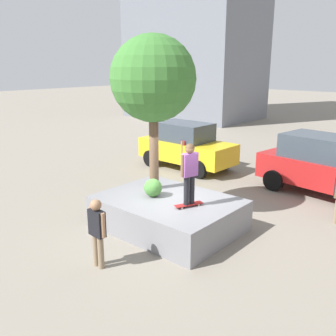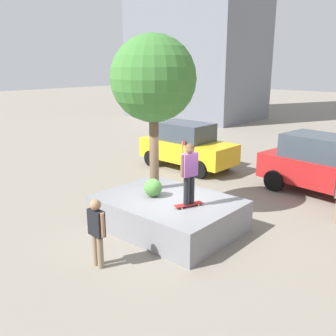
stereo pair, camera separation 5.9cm
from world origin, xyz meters
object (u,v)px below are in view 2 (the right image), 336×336
Objects in this scene: plaza_tree at (153,79)px; passerby_with_bag at (187,151)px; skateboarder at (189,170)px; taxi_cab at (187,145)px; pedestrian_crossing at (97,228)px; sedan_parked at (325,165)px; planter_ledge at (168,213)px; skateboard at (189,205)px.

plaza_tree reaches higher than passerby_with_bag.
plaza_tree is at bearing 163.87° from skateboarder.
taxi_cab is at bearing 129.35° from passerby_with_bag.
pedestrian_crossing is at bearing -70.26° from plaza_tree.
sedan_parked reaches higher than taxi_cab.
passerby_with_bag is (-3.95, 4.89, -0.93)m from skateboarder.
sedan_parked reaches higher than pedestrian_crossing.
taxi_cab is 0.93× the size of sedan_parked.
planter_ledge is 2.75m from pedestrian_crossing.
skateboarder is 0.97× the size of passerby_with_bag.
skateboarder is (0.83, -0.10, 1.47)m from planter_ledge.
skateboard is at bearing -51.03° from taxi_cab.
pedestrian_crossing is 0.98× the size of passerby_with_bag.
passerby_with_bag is at bearing 123.08° from planter_ledge.
sedan_parked is at bearing 68.45° from planter_ledge.
pedestrian_crossing is at bearing -103.47° from skateboard.
taxi_cab is (-4.50, 5.56, -0.87)m from skateboarder.
pedestrian_crossing reaches higher than skateboard.
skateboard is at bearing -16.13° from plaza_tree.
sedan_parked is at bearing 75.97° from skateboard.
sedan_parked reaches higher than planter_ledge.
plaza_tree is 7.04m from sedan_parked.
plaza_tree is at bearing -120.54° from sedan_parked.
plaza_tree reaches higher than taxi_cab.
plaza_tree is 2.72× the size of pedestrian_crossing.
taxi_cab reaches higher than planter_ledge.
taxi_cab reaches higher than pedestrian_crossing.
plaza_tree is 2.65× the size of passerby_with_bag.
pedestrian_crossing is (0.21, -2.70, 0.52)m from planter_ledge.
taxi_cab is at bearing 115.43° from pedestrian_crossing.
skateboard is (0.83, -0.10, 0.50)m from planter_ledge.
pedestrian_crossing is (-2.11, -8.56, -0.13)m from sedan_parked.
sedan_parked is (1.49, 5.97, -0.83)m from skateboarder.
skateboard is 0.50× the size of skateboarder.
planter_ledge is 0.85× the size of plaza_tree.
passerby_with_bag reaches higher than planter_ledge.
plaza_tree is at bearing 163.87° from skateboard.
skateboarder is at bearing -6.81° from planter_ledge.
sedan_parked reaches higher than passerby_with_bag.
sedan_parked is (5.99, 0.40, 0.05)m from taxi_cab.
plaza_tree is 0.94× the size of sedan_parked.
plaza_tree is 1.02× the size of taxi_cab.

